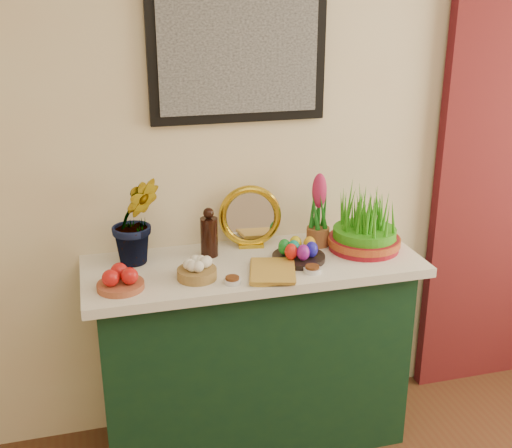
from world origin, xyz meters
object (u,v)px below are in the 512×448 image
Objects in this scene: mirror at (250,217)px; book at (250,271)px; wheatgrass_sabzeh at (365,225)px; sideboard at (253,357)px; hyacinth_green at (135,206)px.

mirror is 0.33m from book.
mirror is 0.50m from wheatgrass_sabzeh.
hyacinth_green reaches higher than sideboard.
sideboard is 4.65× the size of mirror.
hyacinth_green is 1.74× the size of mirror.
mirror reaches higher than sideboard.
wheatgrass_sabzeh is (0.47, -0.17, -0.02)m from mirror.
hyacinth_green is 1.55× the size of wheatgrass_sabzeh.
wheatgrass_sabzeh reaches higher than book.
sideboard is at bearing -100.80° from mirror.
wheatgrass_sabzeh is (0.50, -0.00, 0.58)m from sideboard.
sideboard is 0.76m from wheatgrass_sabzeh.
book is (-0.05, -0.13, 0.48)m from sideboard.
mirror is 1.18× the size of book.
sideboard is 5.47× the size of book.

